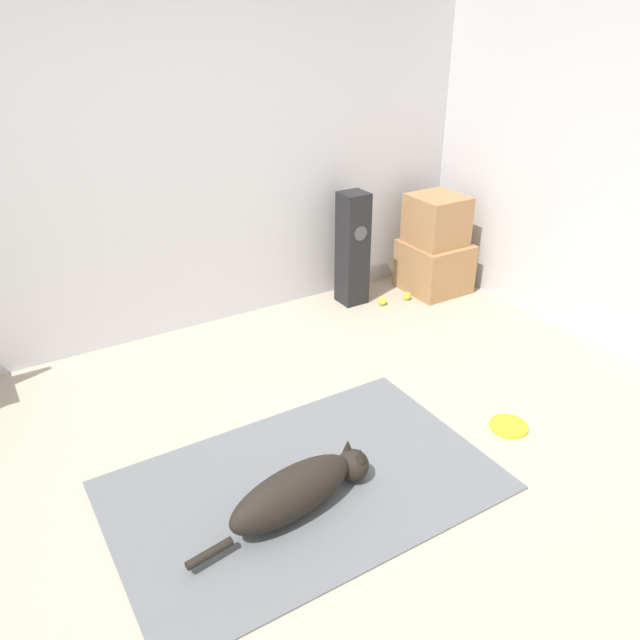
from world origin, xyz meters
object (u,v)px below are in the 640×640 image
cardboard_box_lower (434,266)px  floor_speaker (353,249)px  frisbee (509,426)px  tennis_ball_by_boxes (382,301)px  dog (299,490)px  tennis_ball_near_speaker (407,296)px  cardboard_box_upper (437,220)px

cardboard_box_lower → floor_speaker: bearing=167.6°
frisbee → tennis_ball_by_boxes: size_ratio=3.30×
dog → tennis_ball_near_speaker: (1.92, 1.60, -0.10)m
tennis_ball_by_boxes → cardboard_box_upper: bearing=4.2°
frisbee → tennis_ball_by_boxes: bearing=78.2°
tennis_ball_near_speaker → floor_speaker: bearing=151.7°
dog → cardboard_box_lower: bearing=36.6°
cardboard_box_lower → cardboard_box_upper: size_ratio=1.20×
tennis_ball_near_speaker → cardboard_box_lower: bearing=10.2°
frisbee → cardboard_box_lower: bearing=62.3°
floor_speaker → tennis_ball_near_speaker: 0.61m
floor_speaker → tennis_ball_near_speaker: floor_speaker is taller
dog → tennis_ball_by_boxes: 2.35m
frisbee → cardboard_box_upper: (0.89, 1.72, 0.59)m
floor_speaker → tennis_ball_by_boxes: (0.17, -0.19, -0.41)m
frisbee → cardboard_box_lower: cardboard_box_lower is taller
dog → floor_speaker: floor_speaker is taller
frisbee → tennis_ball_by_boxes: (0.35, 1.68, 0.02)m
cardboard_box_lower → floor_speaker: size_ratio=0.55×
tennis_ball_by_boxes → frisbee: bearing=-101.8°
cardboard_box_upper → tennis_ball_near_speaker: cardboard_box_upper is taller
frisbee → floor_speaker: floor_speaker is taller
cardboard_box_lower → tennis_ball_near_speaker: (-0.32, -0.06, -0.17)m
frisbee → cardboard_box_upper: 2.02m
cardboard_box_lower → cardboard_box_upper: (-0.01, 0.01, 0.40)m
floor_speaker → cardboard_box_upper: bearing=-11.9°
dog → tennis_ball_by_boxes: dog is taller
cardboard_box_upper → tennis_ball_by_boxes: (-0.54, -0.04, -0.57)m
cardboard_box_lower → tennis_ball_by_boxes: cardboard_box_lower is taller
dog → floor_speaker: size_ratio=1.13×
frisbee → cardboard_box_upper: bearing=62.6°
dog → cardboard_box_lower: size_ratio=2.06×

